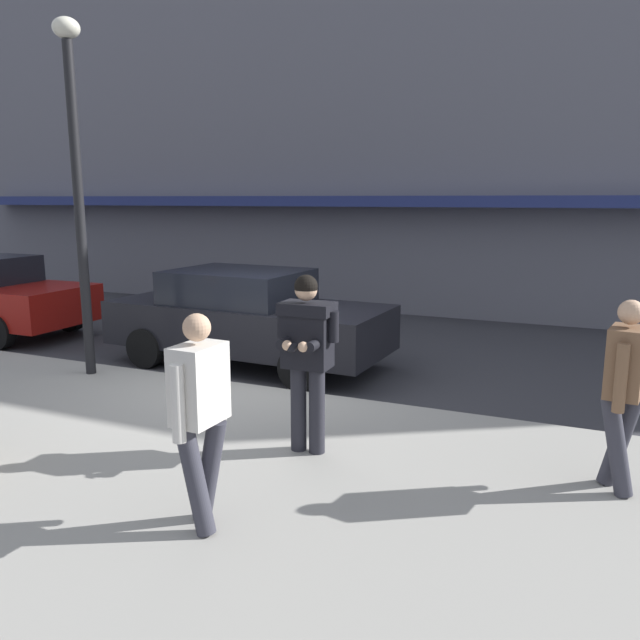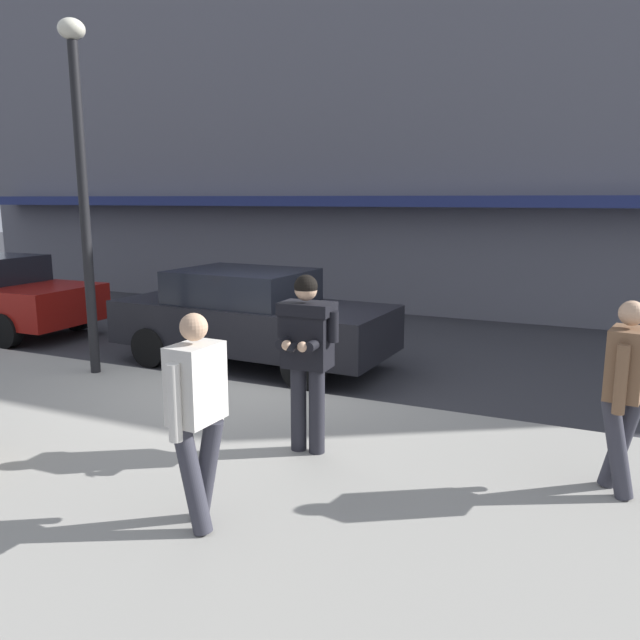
# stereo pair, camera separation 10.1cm
# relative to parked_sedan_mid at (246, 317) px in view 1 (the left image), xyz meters

# --- Properties ---
(ground_plane) EXTENTS (80.00, 80.00, 0.00)m
(ground_plane) POSITION_rel_parked_sedan_mid_xyz_m (0.81, -1.14, -0.79)
(ground_plane) COLOR #333338
(sidewalk) EXTENTS (32.00, 5.30, 0.14)m
(sidewalk) POSITION_rel_parked_sedan_mid_xyz_m (1.81, -3.99, -0.72)
(sidewalk) COLOR #99968E
(sidewalk) RESTS_ON ground
(curb_paint_line) EXTENTS (28.00, 0.12, 0.01)m
(curb_paint_line) POSITION_rel_parked_sedan_mid_xyz_m (1.81, -1.09, -0.79)
(curb_paint_line) COLOR silver
(curb_paint_line) RESTS_ON ground
(storefront_facade) EXTENTS (28.00, 4.70, 10.27)m
(storefront_facade) POSITION_rel_parked_sedan_mid_xyz_m (1.81, 7.35, 4.33)
(storefront_facade) COLOR slate
(storefront_facade) RESTS_ON ground
(parked_sedan_mid) EXTENTS (4.58, 2.08, 1.54)m
(parked_sedan_mid) POSITION_rel_parked_sedan_mid_xyz_m (0.00, 0.00, 0.00)
(parked_sedan_mid) COLOR black
(parked_sedan_mid) RESTS_ON ground
(man_texting_on_phone) EXTENTS (0.65, 0.59, 1.81)m
(man_texting_on_phone) POSITION_rel_parked_sedan_mid_xyz_m (2.52, -3.14, 0.46)
(man_texting_on_phone) COLOR #23232B
(man_texting_on_phone) RESTS_ON sidewalk
(pedestrian_in_light_coat) EXTENTS (0.34, 0.60, 1.70)m
(pedestrian_in_light_coat) POSITION_rel_parked_sedan_mid_xyz_m (2.39, -4.81, 0.32)
(pedestrian_in_light_coat) COLOR #33333D
(pedestrian_in_light_coat) RESTS_ON sidewalk
(pedestrian_dark_coat) EXTENTS (0.38, 0.59, 1.70)m
(pedestrian_dark_coat) POSITION_rel_parked_sedan_mid_xyz_m (5.36, -2.84, 0.32)
(pedestrian_dark_coat) COLOR #33333D
(pedestrian_dark_coat) RESTS_ON sidewalk
(street_lamp_post) EXTENTS (0.36, 0.36, 4.88)m
(street_lamp_post) POSITION_rel_parked_sedan_mid_xyz_m (-1.60, -1.79, 2.35)
(street_lamp_post) COLOR black
(street_lamp_post) RESTS_ON sidewalk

